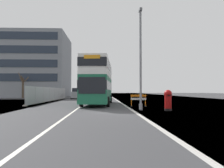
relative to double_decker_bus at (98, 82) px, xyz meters
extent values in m
cube|color=#38383A|center=(1.03, -9.22, -2.61)|extent=(140.00, 280.00, 0.10)
cube|color=#B2AFA8|center=(2.84, -9.22, -2.57)|extent=(0.24, 196.00, 0.01)
cube|color=silver|center=(-1.66, -9.22, -2.57)|extent=(0.16, 168.00, 0.01)
cube|color=#196042|center=(0.00, 0.01, -0.89)|extent=(3.41, 11.52, 2.64)
cube|color=white|center=(0.00, 0.01, 0.63)|extent=(3.41, 11.52, 0.40)
cube|color=white|center=(0.00, 0.01, 1.54)|extent=(3.37, 11.41, 1.42)
cube|color=black|center=(0.00, 0.01, -0.50)|extent=(3.44, 11.64, 0.85)
cube|color=black|center=(0.00, 0.01, 1.54)|extent=(3.43, 11.58, 0.78)
cube|color=black|center=(-0.43, -5.68, -0.56)|extent=(2.36, 0.24, 1.45)
cube|color=orange|center=(-0.43, -5.68, 1.93)|extent=(1.41, 0.17, 0.32)
cube|color=#196042|center=(0.00, 0.01, -2.03)|extent=(3.44, 11.64, 0.36)
cylinder|color=black|center=(-1.54, -3.41, -2.06)|extent=(0.37, 1.02, 1.00)
cylinder|color=black|center=(1.02, -3.60, -2.06)|extent=(0.37, 1.02, 1.00)
cylinder|color=black|center=(-1.04, 3.22, -2.06)|extent=(0.37, 1.02, 1.00)
cylinder|color=black|center=(1.51, 3.03, -2.06)|extent=(0.37, 1.02, 1.00)
cylinder|color=gray|center=(3.54, -7.34, 1.40)|extent=(0.18, 0.18, 7.93)
cube|color=slate|center=(3.54, -7.34, 5.49)|extent=(0.20, 0.70, 0.20)
cylinder|color=gray|center=(3.54, -7.34, -2.31)|extent=(0.29, 0.29, 0.50)
cylinder|color=black|center=(5.54, -8.04, -2.47)|extent=(0.58, 0.58, 0.18)
cylinder|color=#AD0F0F|center=(5.54, -8.04, -1.82)|extent=(0.53, 0.53, 1.13)
sphere|color=#AD0F0F|center=(5.54, -8.04, -1.25)|extent=(0.60, 0.60, 0.60)
cube|color=black|center=(5.54, -8.31, -1.39)|extent=(0.22, 0.03, 0.07)
cube|color=orange|center=(3.96, -3.55, -1.49)|extent=(1.50, 0.25, 0.20)
cube|color=white|center=(3.96, -3.55, -1.81)|extent=(1.50, 0.25, 0.20)
cube|color=orange|center=(3.29, -3.48, -2.03)|extent=(0.08, 0.08, 1.07)
cube|color=black|center=(3.29, -3.48, -2.52)|extent=(0.19, 0.45, 0.08)
cube|color=orange|center=(4.63, -3.63, -2.03)|extent=(0.08, 0.08, 1.07)
cube|color=black|center=(4.63, -3.63, -2.52)|extent=(0.19, 0.45, 0.08)
cube|color=#A8AAAD|center=(-7.14, -0.98, -1.53)|extent=(0.04, 3.26, 1.97)
cube|color=#A8AAAD|center=(-7.14, 2.42, -1.53)|extent=(0.04, 3.26, 1.97)
cube|color=#A8AAAD|center=(-7.14, 5.82, -1.53)|extent=(0.04, 3.26, 1.97)
cube|color=#A8AAAD|center=(-7.14, 9.22, -1.53)|extent=(0.04, 3.26, 1.97)
cube|color=#A8AAAD|center=(-7.14, 12.62, -1.53)|extent=(0.04, 3.26, 1.97)
cube|color=#A8AAAD|center=(-7.14, 16.02, -1.53)|extent=(0.04, 3.26, 1.97)
cube|color=#A8AAAD|center=(-7.14, 19.42, -1.53)|extent=(0.04, 3.26, 1.97)
cylinder|color=#939699|center=(-7.14, -2.68, -1.53)|extent=(0.06, 0.06, 2.07)
cube|color=gray|center=(-7.14, -2.68, -2.50)|extent=(0.44, 0.20, 0.12)
cylinder|color=#939699|center=(-7.14, 0.72, -1.53)|extent=(0.06, 0.06, 2.07)
cube|color=gray|center=(-7.14, 0.72, -2.50)|extent=(0.44, 0.20, 0.12)
cylinder|color=#939699|center=(-7.14, 4.12, -1.53)|extent=(0.06, 0.06, 2.07)
cube|color=gray|center=(-7.14, 4.12, -2.50)|extent=(0.44, 0.20, 0.12)
cylinder|color=#939699|center=(-7.14, 7.52, -1.53)|extent=(0.06, 0.06, 2.07)
cube|color=gray|center=(-7.14, 7.52, -2.50)|extent=(0.44, 0.20, 0.12)
cylinder|color=#939699|center=(-7.14, 10.92, -1.53)|extent=(0.06, 0.06, 2.07)
cube|color=gray|center=(-7.14, 10.92, -2.50)|extent=(0.44, 0.20, 0.12)
cylinder|color=#939699|center=(-7.14, 14.32, -1.53)|extent=(0.06, 0.06, 2.07)
cube|color=gray|center=(-7.14, 14.32, -2.50)|extent=(0.44, 0.20, 0.12)
cylinder|color=#939699|center=(-7.14, 17.72, -1.53)|extent=(0.06, 0.06, 2.07)
cube|color=gray|center=(-7.14, 17.72, -2.50)|extent=(0.44, 0.20, 0.12)
cylinder|color=#939699|center=(-7.14, 21.12, -1.53)|extent=(0.06, 0.06, 2.07)
cube|color=gray|center=(-7.14, 21.12, -2.50)|extent=(0.44, 0.20, 0.12)
cube|color=gray|center=(-4.43, 18.55, -1.79)|extent=(1.74, 4.37, 1.18)
cube|color=black|center=(-4.43, 18.55, -0.86)|extent=(1.60, 2.40, 0.69)
cylinder|color=black|center=(-3.56, 19.90, -2.26)|extent=(0.20, 0.60, 0.60)
cylinder|color=black|center=(-5.30, 19.90, -2.26)|extent=(0.20, 0.60, 0.60)
cylinder|color=black|center=(-3.56, 17.19, -2.26)|extent=(0.20, 0.60, 0.60)
cylinder|color=black|center=(-5.30, 17.19, -2.26)|extent=(0.20, 0.60, 0.60)
cube|color=maroon|center=(-0.36, 24.96, -1.71)|extent=(1.76, 4.51, 1.35)
cube|color=black|center=(-0.36, 24.96, -0.65)|extent=(1.62, 2.48, 0.76)
cylinder|color=black|center=(0.52, 26.36, -2.26)|extent=(0.20, 0.60, 0.60)
cylinder|color=black|center=(-1.24, 26.36, -2.26)|extent=(0.20, 0.60, 0.60)
cylinder|color=black|center=(0.52, 23.56, -2.26)|extent=(0.20, 0.60, 0.60)
cylinder|color=black|center=(-1.24, 23.56, -2.26)|extent=(0.20, 0.60, 0.60)
cube|color=gray|center=(-4.70, 33.24, -1.75)|extent=(1.90, 3.97, 1.26)
cube|color=black|center=(-4.70, 33.24, -0.79)|extent=(1.75, 2.18, 0.67)
cylinder|color=black|center=(-3.75, 34.47, -2.26)|extent=(0.20, 0.60, 0.60)
cylinder|color=black|center=(-5.65, 34.47, -2.26)|extent=(0.20, 0.60, 0.60)
cylinder|color=black|center=(-3.75, 32.01, -2.26)|extent=(0.20, 0.60, 0.60)
cylinder|color=black|center=(-5.65, 32.01, -2.26)|extent=(0.20, 0.60, 0.60)
cylinder|color=#4C3D2D|center=(-16.02, 22.31, -0.45)|extent=(0.41, 0.41, 4.23)
cylinder|color=#4C3D2D|center=(-15.49, 22.43, 1.22)|extent=(1.22, 0.41, 1.41)
cylinder|color=#4C3D2D|center=(-15.75, 23.08, 1.21)|extent=(0.76, 1.71, 1.22)
cylinder|color=#4C3D2D|center=(-16.63, 22.67, 1.81)|extent=(1.41, 0.93, 1.95)
cylinder|color=#4C3D2D|center=(-16.32, 22.15, 1.18)|extent=(0.78, 0.53, 1.10)
cylinder|color=#4C3D2D|center=(-16.01, 21.72, 1.63)|extent=(0.21, 1.28, 0.89)
cube|color=gray|center=(-23.58, 32.36, 5.11)|extent=(30.20, 15.31, 15.34)
camera|label=1|loc=(0.49, -25.32, -1.02)|focal=36.34mm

